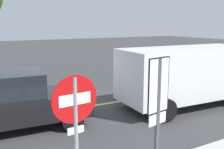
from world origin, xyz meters
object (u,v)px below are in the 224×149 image
at_px(white_van, 187,73).
at_px(speed_limit_sign, 158,100).
at_px(car_black_approaching, 12,102).
at_px(car_red_behind_van, 183,62).
at_px(stop_sign, 75,122).

bearing_deg(white_van, speed_limit_sign, -140.47).
relative_size(speed_limit_sign, car_black_approaching, 0.57).
relative_size(speed_limit_sign, car_red_behind_van, 0.55).
height_order(white_van, car_black_approaching, white_van).
distance_m(stop_sign, white_van, 6.67).
distance_m(car_black_approaching, car_red_behind_van, 10.72).
bearing_deg(car_black_approaching, speed_limit_sign, -67.06).
distance_m(speed_limit_sign, car_black_approaching, 4.80).
height_order(stop_sign, speed_limit_sign, speed_limit_sign).
relative_size(white_van, car_black_approaching, 1.20).
bearing_deg(car_red_behind_van, speed_limit_sign, -136.73).
height_order(car_black_approaching, car_red_behind_van, car_black_approaching).
bearing_deg(speed_limit_sign, car_red_behind_van, 43.27).
height_order(speed_limit_sign, car_red_behind_van, speed_limit_sign).
relative_size(stop_sign, car_red_behind_van, 0.51).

